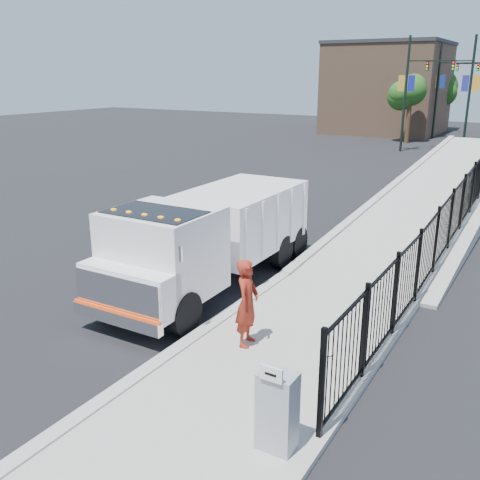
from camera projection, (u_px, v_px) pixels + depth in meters
The scene contains 16 objects.
ground at pixel (203, 336), 11.66m from camera, with size 120.00×120.00×0.00m, color black.
sidewalk at pixel (230, 407), 9.06m from camera, with size 3.55×12.00×0.12m, color #9E998E.
curb at pixel (143, 375), 10.00m from camera, with size 0.30×12.00×0.16m, color #ADAAA3.
ramp at pixel (448, 202), 23.72m from camera, with size 3.95×24.00×1.70m, color #9E998E.
iron_fence at pixel (470, 204), 19.48m from camera, with size 0.10×28.00×1.80m, color black.
truck at pixel (208, 235), 13.95m from camera, with size 2.55×7.53×2.57m.
worker at pixel (247, 303), 10.80m from camera, with size 0.67×0.44×1.84m, color maroon.
utility_cabinet at pixel (277, 411), 7.82m from camera, with size 0.55×0.40×1.25m, color gray.
arrow_sign at pixel (271, 374), 7.42m from camera, with size 0.35×0.04×0.22m, color white.
debris at pixel (326, 352), 10.66m from camera, with size 0.31×0.31×0.08m, color silver.
light_pole_0 at pixel (410, 90), 37.80m from camera, with size 3.77×0.22×8.00m.
light_pole_1 at pixel (465, 90), 37.40m from camera, with size 3.77×0.22×8.00m.
light_pole_2 at pixel (441, 87), 45.41m from camera, with size 3.77×0.22×8.00m.
tree_0 at pixel (411, 93), 42.76m from camera, with size 2.47×2.47×5.24m.
tree_2 at pixel (441, 89), 52.68m from camera, with size 3.06×3.06×5.53m.
building at pixel (387, 89), 50.92m from camera, with size 10.00×10.00×8.00m, color #8C664C.
Camera 1 is at (6.08, -8.60, 5.47)m, focal length 40.00 mm.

